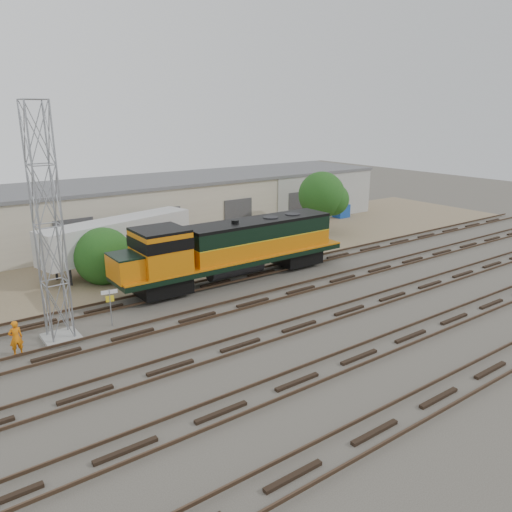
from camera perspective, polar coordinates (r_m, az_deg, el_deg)
ground at (r=30.57m, az=1.27°, el=-6.30°), size 140.00×140.00×0.00m
dirt_strip at (r=42.82m, az=-10.95°, el=0.06°), size 80.00×16.00×0.02m
tracks at (r=28.41m, az=4.97°, el=-8.00°), size 80.00×20.40×0.28m
warehouse at (r=49.41m, az=-15.04°, el=5.10°), size 58.40×10.40×5.30m
locomotive at (r=35.19m, az=-2.80°, el=0.95°), size 17.85×3.13×4.29m
signal_tower at (r=27.08m, az=-22.63°, el=2.73°), size 1.81×1.81×12.24m
sign_post at (r=29.11m, az=-16.35°, el=-4.91°), size 0.89×0.20×2.20m
worker at (r=27.70m, az=-25.76°, el=-8.44°), size 0.69×0.48×1.82m
semi_trailer at (r=39.87m, az=-15.11°, el=2.15°), size 12.64×5.46×3.82m
dumpster_blue at (r=58.15m, az=9.65°, el=5.12°), size 1.61×1.52×1.50m
dumpster_red at (r=55.04m, az=6.20°, el=4.57°), size 1.82×1.75×1.40m
tree_mid at (r=36.87m, az=-16.62°, el=-0.21°), size 4.33×4.12×4.12m
tree_east at (r=49.61m, az=7.83°, el=6.81°), size 4.76×4.53×6.12m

